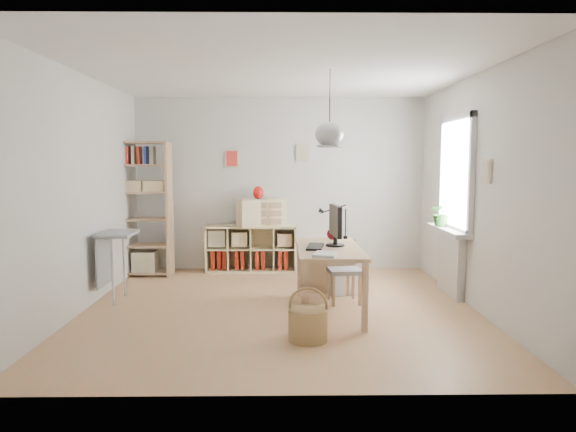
{
  "coord_description": "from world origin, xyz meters",
  "views": [
    {
      "loc": [
        0.02,
        -5.83,
        1.69
      ],
      "look_at": [
        0.1,
        0.3,
        1.05
      ],
      "focal_mm": 32.0,
      "sensor_mm": 36.0,
      "label": 1
    }
  ],
  "objects_px": {
    "monitor": "(335,223)",
    "drawer_chest": "(261,212)",
    "tall_bookshelf": "(143,203)",
    "cube_shelf": "(250,252)",
    "desk": "(329,255)",
    "chair": "(343,267)",
    "storage_chest": "(343,278)"
  },
  "relations": [
    {
      "from": "chair",
      "to": "desk",
      "type": "bearing_deg",
      "value": -122.58
    },
    {
      "from": "tall_bookshelf",
      "to": "drawer_chest",
      "type": "bearing_deg",
      "value": 7.84
    },
    {
      "from": "cube_shelf",
      "to": "drawer_chest",
      "type": "xyz_separation_m",
      "value": [
        0.18,
        -0.04,
        0.63
      ]
    },
    {
      "from": "storage_chest",
      "to": "desk",
      "type": "bearing_deg",
      "value": -128.14
    },
    {
      "from": "storage_chest",
      "to": "drawer_chest",
      "type": "bearing_deg",
      "value": 110.58
    },
    {
      "from": "cube_shelf",
      "to": "monitor",
      "type": "xyz_separation_m",
      "value": [
        1.1,
        -2.19,
        0.71
      ]
    },
    {
      "from": "storage_chest",
      "to": "chair",
      "type": "bearing_deg",
      "value": -118.71
    },
    {
      "from": "monitor",
      "to": "drawer_chest",
      "type": "height_order",
      "value": "monitor"
    },
    {
      "from": "cube_shelf",
      "to": "drawer_chest",
      "type": "distance_m",
      "value": 0.65
    },
    {
      "from": "cube_shelf",
      "to": "storage_chest",
      "type": "height_order",
      "value": "cube_shelf"
    },
    {
      "from": "cube_shelf",
      "to": "monitor",
      "type": "height_order",
      "value": "monitor"
    },
    {
      "from": "chair",
      "to": "storage_chest",
      "type": "xyz_separation_m",
      "value": [
        0.07,
        0.47,
        -0.25
      ]
    },
    {
      "from": "cube_shelf",
      "to": "tall_bookshelf",
      "type": "xyz_separation_m",
      "value": [
        -1.56,
        -0.28,
        0.79
      ]
    },
    {
      "from": "cube_shelf",
      "to": "monitor",
      "type": "bearing_deg",
      "value": -63.29
    },
    {
      "from": "tall_bookshelf",
      "to": "drawer_chest",
      "type": "relative_size",
      "value": 2.8
    },
    {
      "from": "cube_shelf",
      "to": "tall_bookshelf",
      "type": "height_order",
      "value": "tall_bookshelf"
    },
    {
      "from": "chair",
      "to": "storage_chest",
      "type": "distance_m",
      "value": 0.54
    },
    {
      "from": "desk",
      "to": "chair",
      "type": "xyz_separation_m",
      "value": [
        0.22,
        0.44,
        -0.23
      ]
    },
    {
      "from": "cube_shelf",
      "to": "chair",
      "type": "relative_size",
      "value": 1.87
    },
    {
      "from": "tall_bookshelf",
      "to": "monitor",
      "type": "relative_size",
      "value": 3.75
    },
    {
      "from": "monitor",
      "to": "drawer_chest",
      "type": "relative_size",
      "value": 0.75
    },
    {
      "from": "drawer_chest",
      "to": "monitor",
      "type": "bearing_deg",
      "value": -88.22
    },
    {
      "from": "cube_shelf",
      "to": "tall_bookshelf",
      "type": "bearing_deg",
      "value": -169.81
    },
    {
      "from": "cube_shelf",
      "to": "chair",
      "type": "bearing_deg",
      "value": -55.31
    },
    {
      "from": "chair",
      "to": "storage_chest",
      "type": "relative_size",
      "value": 1.04
    },
    {
      "from": "desk",
      "to": "drawer_chest",
      "type": "bearing_deg",
      "value": 111.04
    },
    {
      "from": "tall_bookshelf",
      "to": "drawer_chest",
      "type": "xyz_separation_m",
      "value": [
        1.74,
        0.24,
        -0.16
      ]
    },
    {
      "from": "chair",
      "to": "cube_shelf",
      "type": "bearing_deg",
      "value": 118.63
    },
    {
      "from": "chair",
      "to": "drawer_chest",
      "type": "bearing_deg",
      "value": 115.14
    },
    {
      "from": "drawer_chest",
      "to": "cube_shelf",
      "type": "bearing_deg",
      "value": 145.69
    },
    {
      "from": "tall_bookshelf",
      "to": "desk",
      "type": "bearing_deg",
      "value": -37.01
    },
    {
      "from": "chair",
      "to": "drawer_chest",
      "type": "height_order",
      "value": "drawer_chest"
    }
  ]
}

